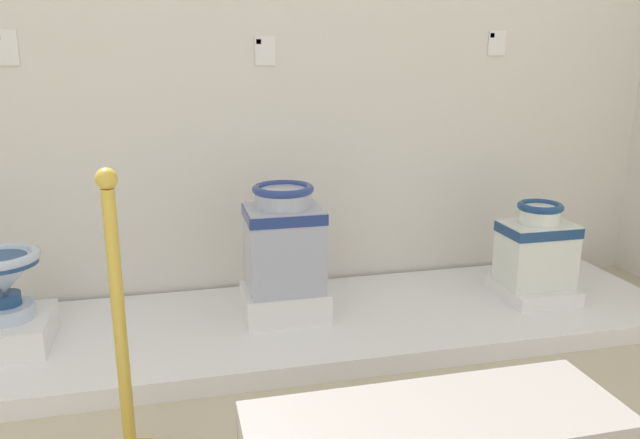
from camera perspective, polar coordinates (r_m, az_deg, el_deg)
The scene contains 12 objects.
wall_back at distance 3.27m, azimuth -4.69°, elevation 16.66°, with size 4.56×0.06×2.81m, color silver.
display_platform at distance 3.03m, azimuth -2.54°, elevation -9.72°, with size 3.78×0.95×0.09m, color white.
plinth_block_pale_glazed at distance 3.03m, azimuth -26.43°, elevation -9.17°, with size 0.34×0.39×0.13m, color white.
antique_toilet_pale_glazed at distance 2.94m, azimuth -27.00°, elevation -4.59°, with size 0.32×0.32×0.30m.
plinth_block_tall_cobalt at distance 3.01m, azimuth -3.23°, elevation -7.55°, with size 0.39×0.31×0.14m, color white.
antique_toilet_tall_cobalt at distance 2.90m, azimuth -3.32°, elevation -1.59°, with size 0.35×0.30×0.50m.
plinth_block_rightmost at distance 3.43m, azimuth 18.83°, elevation -6.12°, with size 0.34×0.38×0.07m, color white.
antique_toilet_rightmost at distance 3.35m, azimuth 19.18°, elevation -2.22°, with size 0.35×0.25×0.43m.
info_placard_first at distance 3.27m, azimuth -26.74°, elevation 13.87°, with size 0.10×0.01×0.16m.
info_placard_second at distance 3.23m, azimuth -5.03°, elevation 15.13°, with size 0.10×0.01×0.14m.
info_placard_third at distance 3.65m, azimuth 15.85°, elevation 15.26°, with size 0.10×0.01×0.13m.
stanchion_post_near_left at distance 2.12m, azimuth -17.31°, elevation -14.96°, with size 0.27×0.27×0.99m.
Camera 1 is at (1.66, -0.28, 1.31)m, focal length 35.05 mm.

